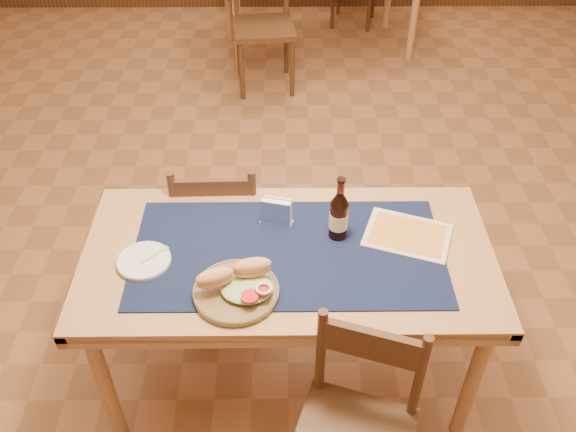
{
  "coord_description": "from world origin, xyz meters",
  "views": [
    {
      "loc": [
        -0.01,
        -2.49,
        2.41
      ],
      "look_at": [
        0.0,
        -0.7,
        0.85
      ],
      "focal_mm": 38.0,
      "sensor_mm": 36.0,
      "label": 1
    }
  ],
  "objects_px": {
    "chair_main_near": "(355,431)",
    "napkin_holder": "(276,212)",
    "beer_bottle": "(339,215)",
    "chair_main_far": "(220,224)",
    "sandwich_plate": "(238,286)",
    "main_table": "(288,267)"
  },
  "relations": [
    {
      "from": "chair_main_far",
      "to": "chair_main_near",
      "type": "distance_m",
      "value": 1.22
    },
    {
      "from": "sandwich_plate",
      "to": "beer_bottle",
      "type": "height_order",
      "value": "beer_bottle"
    },
    {
      "from": "main_table",
      "to": "napkin_holder",
      "type": "height_order",
      "value": "napkin_holder"
    },
    {
      "from": "beer_bottle",
      "to": "chair_main_near",
      "type": "bearing_deg",
      "value": -87.24
    },
    {
      "from": "sandwich_plate",
      "to": "chair_main_near",
      "type": "bearing_deg",
      "value": -42.3
    },
    {
      "from": "chair_main_far",
      "to": "napkin_holder",
      "type": "bearing_deg",
      "value": -49.71
    },
    {
      "from": "chair_main_near",
      "to": "napkin_holder",
      "type": "bearing_deg",
      "value": 110.04
    },
    {
      "from": "chair_main_far",
      "to": "sandwich_plate",
      "type": "height_order",
      "value": "sandwich_plate"
    },
    {
      "from": "beer_bottle",
      "to": "main_table",
      "type": "bearing_deg",
      "value": -155.46
    },
    {
      "from": "chair_main_far",
      "to": "beer_bottle",
      "type": "relative_size",
      "value": 3.07
    },
    {
      "from": "chair_main_near",
      "to": "sandwich_plate",
      "type": "height_order",
      "value": "sandwich_plate"
    },
    {
      "from": "chair_main_near",
      "to": "beer_bottle",
      "type": "xyz_separation_m",
      "value": [
        -0.03,
        0.67,
        0.41
      ]
    },
    {
      "from": "chair_main_near",
      "to": "beer_bottle",
      "type": "relative_size",
      "value": 3.08
    },
    {
      "from": "beer_bottle",
      "to": "napkin_holder",
      "type": "xyz_separation_m",
      "value": [
        -0.24,
        0.08,
        -0.05
      ]
    },
    {
      "from": "chair_main_near",
      "to": "beer_bottle",
      "type": "height_order",
      "value": "beer_bottle"
    },
    {
      "from": "main_table",
      "to": "chair_main_far",
      "type": "xyz_separation_m",
      "value": [
        -0.33,
        0.5,
        -0.22
      ]
    },
    {
      "from": "chair_main_near",
      "to": "napkin_holder",
      "type": "relative_size",
      "value": 6.24
    },
    {
      "from": "chair_main_far",
      "to": "napkin_holder",
      "type": "height_order",
      "value": "napkin_holder"
    },
    {
      "from": "chair_main_far",
      "to": "beer_bottle",
      "type": "xyz_separation_m",
      "value": [
        0.52,
        -0.41,
        0.41
      ]
    },
    {
      "from": "chair_main_far",
      "to": "beer_bottle",
      "type": "distance_m",
      "value": 0.78
    },
    {
      "from": "chair_main_near",
      "to": "beer_bottle",
      "type": "bearing_deg",
      "value": 92.76
    },
    {
      "from": "chair_main_far",
      "to": "chair_main_near",
      "type": "height_order",
      "value": "chair_main_near"
    }
  ]
}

